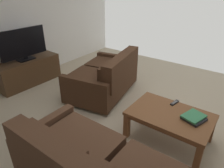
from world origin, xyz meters
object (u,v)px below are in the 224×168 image
Objects in this scene: flat_tv at (23,44)px; book_stack at (194,118)px; tv_stand at (29,72)px; loveseat_near at (106,77)px; coffee_table at (170,118)px; tv_remote at (175,103)px.

book_stack is at bearing -177.39° from flat_tv.
flat_tv is (-0.00, 0.00, 0.57)m from tv_stand.
book_stack is at bearing 165.75° from loveseat_near.
tv_remote reaches higher than coffee_table.
tv_stand is 2.93m from tv_remote.
flat_tv reaches higher than coffee_table.
loveseat_near reaches higher than book_stack.
tv_stand is at bearing 7.03° from tv_remote.
flat_tv reaches higher than tv_remote.
loveseat_near is 1.48× the size of coffee_table.
flat_tv is 3.00× the size of book_stack.
loveseat_near is at bearing -14.25° from book_stack.
loveseat_near is 1.39m from tv_remote.
tv_remote is at bearing -33.35° from book_stack.
tv_stand is at bearing 20.53° from loveseat_near.
loveseat_near is 1.61× the size of flat_tv.
flat_tv is at bearing 1.84° from coffee_table.
coffee_table is at bearing 10.89° from book_stack.
tv_stand is 1.33× the size of flat_tv.
book_stack is 0.39m from tv_remote.
flat_tv is 5.67× the size of tv_remote.
loveseat_near is at bearing -159.47° from tv_stand.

